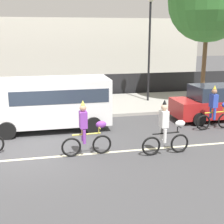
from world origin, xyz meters
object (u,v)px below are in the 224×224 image
Objects in this scene: street_lamp_post at (150,33)px; parade_cyclist_zebra at (167,131)px; parked_van_white at (52,100)px; parade_cyclist_purple at (87,131)px; parade_cyclist_cobalt at (215,110)px; parked_car_red at (215,103)px; pedestrian_onlooker at (70,89)px.

parade_cyclist_zebra is at bearing -104.24° from street_lamp_post.
parked_van_white is 7.42m from street_lamp_post.
parked_van_white reaches higher than parade_cyclist_purple.
parade_cyclist_purple is 5.99m from parade_cyclist_cobalt.
parade_cyclist_purple is at bearing 169.92° from parade_cyclist_zebra.
parked_car_red is at bearing 42.89° from parade_cyclist_zebra.
parade_cyclist_purple is at bearing -122.41° from street_lamp_post.
street_lamp_post reaches higher than pedestrian_onlooker.
parked_car_red is at bearing 59.66° from parade_cyclist_cobalt.
parade_cyclist_cobalt is at bearing -44.24° from pedestrian_onlooker.
parked_van_white is at bearing 134.60° from parade_cyclist_zebra.
pedestrian_onlooker is (-5.66, 5.51, 0.17)m from parade_cyclist_cobalt.
street_lamp_post reaches higher than parade_cyclist_zebra.
parked_van_white is at bearing 107.77° from parade_cyclist_purple.
parade_cyclist_purple and parade_cyclist_zebra have the same top height.
parked_car_red is 7.68m from pedestrian_onlooker.
parade_cyclist_purple is 0.47× the size of parked_car_red.
parked_van_white is 4.14m from pedestrian_onlooker.
parade_cyclist_zebra is 5.28m from parked_van_white.
parade_cyclist_purple is 9.15m from street_lamp_post.
parade_cyclist_cobalt is at bearing 35.54° from parade_cyclist_zebra.
parade_cyclist_purple is 3.47m from parked_van_white.
parade_cyclist_cobalt is at bearing 16.86° from parade_cyclist_purple.
pedestrian_onlooker is at bearing -179.99° from street_lamp_post.
parked_van_white reaches higher than pedestrian_onlooker.
parade_cyclist_zebra is 0.47× the size of parked_car_red.
parked_van_white is (-1.05, 3.27, 0.44)m from parade_cyclist_purple.
parade_cyclist_purple reaches higher than pedestrian_onlooker.
parade_cyclist_zebra is 0.33× the size of street_lamp_post.
parade_cyclist_cobalt is 1.19× the size of pedestrian_onlooker.
parked_van_white reaches higher than parade_cyclist_cobalt.
parade_cyclist_purple reaches higher than parked_car_red.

